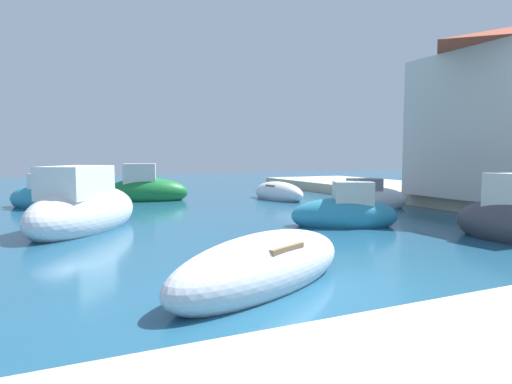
% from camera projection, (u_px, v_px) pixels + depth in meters
% --- Properties ---
extents(ground, '(80.00, 80.00, 0.00)m').
position_uv_depth(ground, '(309.00, 296.00, 6.71)').
color(ground, '#1E5170').
extents(moored_boat_0, '(4.17, 4.85, 2.15)m').
position_uv_depth(moored_boat_0, '(83.00, 210.00, 12.50)').
color(moored_boat_0, white).
rests_on(moored_boat_0, ground).
extents(moored_boat_2, '(3.32, 2.45, 1.55)m').
position_uv_depth(moored_boat_2, '(345.00, 213.00, 13.17)').
color(moored_boat_2, teal).
rests_on(moored_boat_2, ground).
extents(moored_boat_3, '(3.94, 2.35, 1.98)m').
position_uv_depth(moored_boat_3, '(146.00, 190.00, 20.36)').
color(moored_boat_3, '#197233').
rests_on(moored_boat_3, ground).
extents(moored_boat_4, '(1.65, 3.56, 1.08)m').
position_uv_depth(moored_boat_4, '(278.00, 193.00, 20.83)').
color(moored_boat_4, white).
rests_on(moored_boat_4, ground).
extents(moored_boat_6, '(4.18, 2.94, 1.12)m').
position_uv_depth(moored_boat_6, '(263.00, 268.00, 7.13)').
color(moored_boat_6, white).
rests_on(moored_boat_6, ground).
extents(moored_boat_7, '(3.07, 3.40, 1.61)m').
position_uv_depth(moored_boat_7, '(41.00, 198.00, 17.58)').
color(moored_boat_7, teal).
rests_on(moored_boat_7, ground).
extents(moored_boat_8, '(3.44, 1.32, 1.43)m').
position_uv_depth(moored_boat_8, '(370.00, 200.00, 17.21)').
color(moored_boat_8, white).
rests_on(moored_boat_8, ground).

